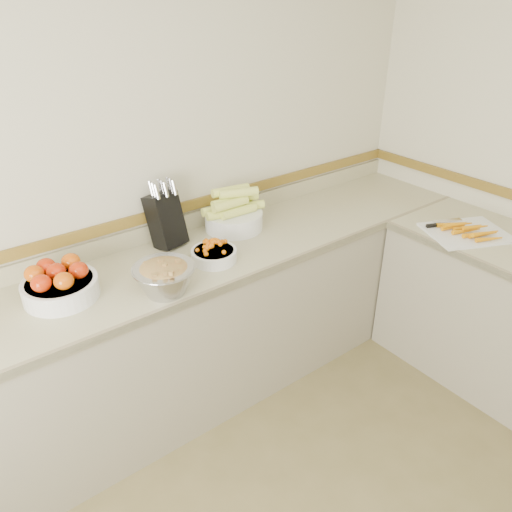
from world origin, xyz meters
TOP-DOWN VIEW (x-y plane):
  - back_wall at (0.00, 2.00)m, footprint 4.00×0.00m
  - counter_back at (0.00, 1.68)m, footprint 4.00×0.65m
  - knife_block at (0.16, 1.90)m, footprint 0.19×0.22m
  - tomato_bowl at (-0.49, 1.73)m, footprint 0.34×0.34m
  - cherry_tomato_bowl at (0.26, 1.59)m, footprint 0.24×0.24m
  - corn_bowl at (0.56, 1.84)m, footprint 0.38×0.34m
  - rhubarb_bowl at (-0.09, 1.47)m, footprint 0.29×0.29m
  - cutting_board at (1.59, 0.96)m, footprint 0.54×0.50m

SIDE VIEW (x-z plane):
  - counter_back at x=0.00m, z-range -0.09..0.99m
  - cutting_board at x=1.59m, z-range 0.89..0.95m
  - cherry_tomato_bowl at x=0.26m, z-range 0.88..1.01m
  - tomato_bowl at x=-0.49m, z-range 0.89..1.06m
  - rhubarb_bowl at x=-0.09m, z-range 0.90..1.07m
  - corn_bowl at x=0.56m, z-range 0.86..1.11m
  - knife_block at x=0.16m, z-range 0.86..1.25m
  - back_wall at x=0.00m, z-range -0.70..3.30m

